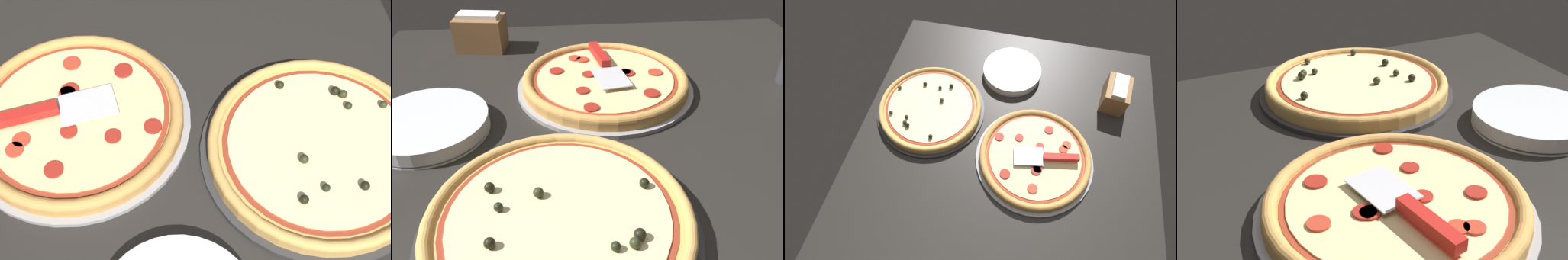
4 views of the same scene
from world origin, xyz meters
TOP-DOWN VIEW (x-y plane):
  - ground_plane at (0.00, 0.00)cm, footprint 126.38×111.44cm
  - pizza_pan_front at (1.08, -11.42)cm, footprint 42.23×42.23cm
  - pizza_front at (1.08, -11.42)cm, footprint 39.70×39.70cm
  - pizza_pan_back at (13.51, 31.23)cm, footprint 42.34×42.34cm
  - pizza_back at (13.50, 31.25)cm, footprint 39.80×39.80cm
  - serving_spatula at (1.01, -17.44)cm, footprint 8.94×23.13cm
  - plate_stack at (39.20, 3.12)cm, footprint 24.28×24.28cm
  - napkin_holder at (33.64, -38.76)cm, footprint 14.63×10.88cm

SIDE VIEW (x-z plane):
  - ground_plane at x=0.00cm, z-range -3.60..0.00cm
  - pizza_pan_front at x=1.08cm, z-range 0.00..1.00cm
  - pizza_pan_back at x=13.51cm, z-range 0.00..1.00cm
  - plate_stack at x=39.20cm, z-range 0.00..3.50cm
  - pizza_front at x=1.08cm, z-range 0.97..3.99cm
  - pizza_back at x=13.50cm, z-range 0.52..4.76cm
  - serving_spatula at x=1.01cm, z-range 3.80..5.80cm
  - napkin_holder at x=33.64cm, z-range -0.30..10.30cm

